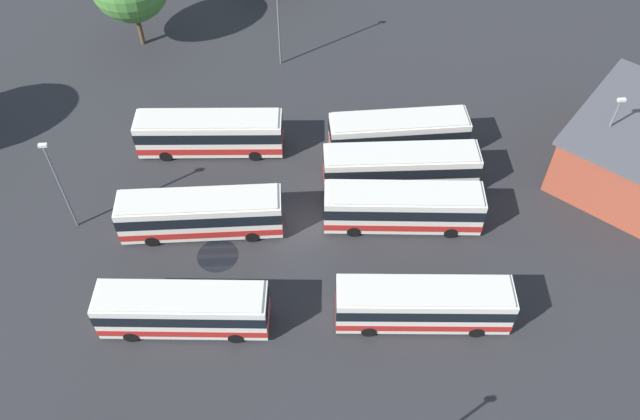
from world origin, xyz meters
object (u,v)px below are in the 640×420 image
object	(u,v)px
bus_row1_slot4	(398,134)
bus_row0_slot4	(210,133)
bus_row1_slot0	(423,304)
lamp_post_by_building	(59,183)
bus_row0_slot0	(183,310)
lamp_post_far_corner	(606,136)
bus_row0_slot2	(201,214)
lamp_post_mid_lot	(278,13)
depot_building	(638,148)
bus_row1_slot3	(401,167)
bus_row1_slot2	(403,207)

from	to	relation	value
bus_row1_slot4	bus_row0_slot4	bearing A→B (deg)	173.99
bus_row1_slot0	lamp_post_by_building	xyz separation A→B (m)	(-23.53, 10.49, 2.67)
bus_row0_slot0	lamp_post_far_corner	bearing A→B (deg)	18.47
bus_row0_slot2	bus_row0_slot0	bearing A→B (deg)	-97.07
bus_row0_slot2	bus_row1_slot0	world-z (taller)	same
lamp_post_by_building	bus_row1_slot4	bearing A→B (deg)	12.35
bus_row0_slot0	bus_row1_slot4	size ratio (longest dim) A/B	1.00
bus_row0_slot4	lamp_post_mid_lot	size ratio (longest dim) A/B	1.21
lamp_post_far_corner	bus_row0_slot4	bearing A→B (deg)	168.48
bus_row1_slot4	depot_building	xyz separation A→B (m)	(17.63, -4.35, 0.81)
bus_row1_slot0	depot_building	distance (m)	22.20
bus_row0_slot2	lamp_post_far_corner	size ratio (longest dim) A/B	1.50
depot_building	lamp_post_by_building	distance (m)	42.51
bus_row0_slot4	bus_row1_slot4	xyz separation A→B (m)	(14.94, -1.57, -0.00)
bus_row1_slot3	bus_row1_slot4	distance (m)	3.77
bus_row1_slot0	lamp_post_mid_lot	distance (m)	29.72
bus_row1_slot0	depot_building	world-z (taller)	depot_building
lamp_post_mid_lot	lamp_post_by_building	bearing A→B (deg)	-131.76
bus_row1_slot3	lamp_post_mid_lot	distance (m)	18.63
bus_row1_slot0	lamp_post_far_corner	bearing A→B (deg)	36.08
bus_row1_slot4	bus_row0_slot0	bearing A→B (deg)	-138.13
bus_row1_slot2	lamp_post_far_corner	xyz separation A→B (m)	(15.57, 3.30, 2.48)
bus_row1_slot2	bus_row1_slot4	world-z (taller)	same
bus_row1_slot4	lamp_post_far_corner	size ratio (longest dim) A/B	1.42
bus_row0_slot0	bus_row0_slot4	xyz separation A→B (m)	(1.54, 16.35, 0.00)
bus_row1_slot0	depot_building	size ratio (longest dim) A/B	0.73
bus_row1_slot4	lamp_post_far_corner	world-z (taller)	lamp_post_far_corner
lamp_post_far_corner	lamp_post_by_building	bearing A→B (deg)	-178.53
bus_row0_slot2	bus_row0_slot4	size ratio (longest dim) A/B	0.99
lamp_post_mid_lot	bus_row0_slot4	bearing A→B (deg)	-119.51
bus_row0_slot2	bus_row1_slot0	xyz separation A→B (m)	(14.22, -9.05, -0.00)
bus_row1_slot2	lamp_post_far_corner	world-z (taller)	lamp_post_far_corner
bus_row1_slot4	depot_building	distance (m)	18.18
bus_row0_slot2	bus_row0_slot4	world-z (taller)	same
bus_row1_slot0	bus_row1_slot4	xyz separation A→B (m)	(1.29, 15.93, -0.00)
bus_row0_slot0	bus_row1_slot2	size ratio (longest dim) A/B	0.95
bus_row0_slot2	bus_row1_slot3	xyz separation A→B (m)	(15.01, 3.15, 0.00)
bus_row0_slot4	bus_row1_slot2	bearing A→B (deg)	-33.84
bus_row1_slot2	bus_row1_slot3	xyz separation A→B (m)	(0.58, 3.99, 0.00)
bus_row0_slot4	lamp_post_mid_lot	xyz separation A→B (m)	(6.27, 11.08, 3.45)
bus_row0_slot0	bus_row1_slot3	size ratio (longest dim) A/B	0.93
bus_row0_slot0	depot_building	bearing A→B (deg)	17.00
bus_row0_slot4	bus_row1_slot0	xyz separation A→B (m)	(13.65, -17.50, -0.00)
lamp_post_by_building	bus_row1_slot0	bearing A→B (deg)	-24.03
bus_row1_slot0	lamp_post_mid_lot	bearing A→B (deg)	104.48
lamp_post_far_corner	bus_row1_slot4	bearing A→B (deg)	163.01
bus_row0_slot0	bus_row1_slot2	distance (m)	16.94
lamp_post_far_corner	lamp_post_mid_lot	distance (m)	28.79
bus_row1_slot3	lamp_post_far_corner	world-z (taller)	lamp_post_far_corner
bus_row1_slot3	bus_row0_slot4	bearing A→B (deg)	159.82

